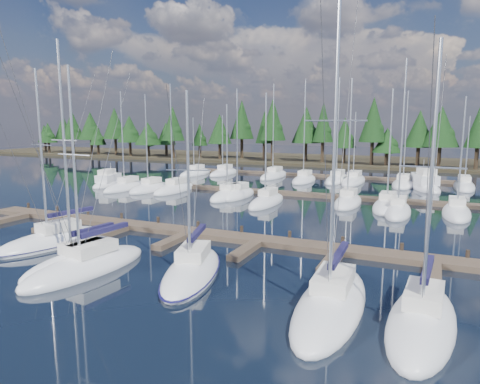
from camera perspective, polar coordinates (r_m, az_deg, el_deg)
The scene contains 14 objects.
ground at distance 45.73m, azimuth 1.27°, elevation -2.18°, with size 260.00×260.00×0.00m, color black.
far_shore at distance 103.15m, azimuth 14.47°, elevation 4.02°, with size 220.00×30.00×0.60m, color #2E281A.
main_dock at distance 34.70m, azimuth -6.97°, elevation -5.56°, with size 44.00×6.13×0.90m.
back_docks at distance 63.94m, azimuth 8.16°, elevation 1.16°, with size 50.00×21.80×0.40m.
front_sailboat_1 at distance 34.99m, azimuth -23.54°, elevation -6.02°, with size 5.04×9.76×13.55m.
front_sailboat_2 at distance 28.91m, azimuth -20.82°, elevation -8.91°, with size 3.63×7.89×14.50m.
front_sailboat_3 at distance 28.28m, azimuth -19.72°, elevation -9.31°, with size 3.92×9.35×13.03m.
front_sailboat_4 at distance 26.04m, azimuth -6.41°, elevation -10.44°, with size 5.48×9.55×11.56m.
front_sailboat_5 at distance 22.03m, azimuth 12.06°, elevation -14.27°, with size 3.36×10.38×16.51m.
front_sailboat_6 at distance 21.39m, azimuth 23.08°, elevation -15.60°, with size 3.35×9.18×13.08m.
back_sailboat_rows at distance 59.89m, azimuth 7.04°, elevation 0.71°, with size 45.19×32.92×16.65m.
motor_yacht_left at distance 65.36m, azimuth -17.12°, elevation 1.23°, with size 4.27×8.23×3.91m.
motor_yacht_right at distance 64.50m, azimuth 23.39°, elevation 0.86°, with size 5.90×10.20×4.85m.
tree_line at distance 93.22m, azimuth 13.18°, elevation 8.08°, with size 183.74×11.31×13.92m.
Camera 1 is at (17.53, -11.28, 8.96)m, focal length 32.00 mm.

